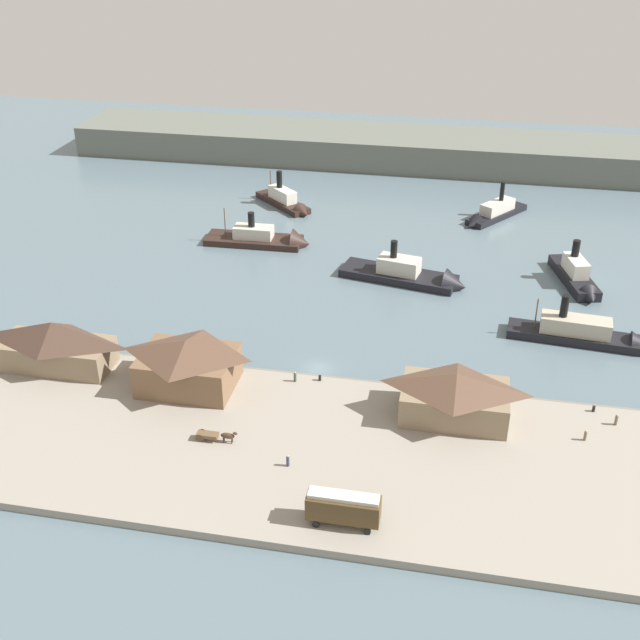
{
  "coord_description": "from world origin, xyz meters",
  "views": [
    {
      "loc": [
        21.19,
        -106.05,
        68.94
      ],
      "look_at": [
        -2.18,
        12.44,
        2.0
      ],
      "focal_mm": 44.5,
      "sensor_mm": 36.0,
      "label": 1
    }
  ],
  "objects_px": {
    "ferry_shed_east_terminal": "(455,395)",
    "street_tram": "(343,507)",
    "ferry_departing_north": "(492,214)",
    "ferry_outer_harbor": "(577,278)",
    "pedestrian_by_tram": "(585,436)",
    "pedestrian_near_cart": "(616,420)",
    "pedestrian_near_west_shed": "(295,377)",
    "ferry_moored_west": "(416,276)",
    "ferry_approaching_west": "(589,334)",
    "ferry_moored_east": "(287,202)",
    "ferry_shed_central_terminal": "(188,363)",
    "mooring_post_center_east": "(594,409)",
    "ferry_mid_harbor": "(269,240)",
    "ferry_shed_customs_shed": "(55,344)",
    "horse_cart": "(215,435)",
    "pedestrian_at_waters_edge": "(288,461)",
    "mooring_post_east": "(320,378)"
  },
  "relations": [
    {
      "from": "ferry_shed_east_terminal",
      "to": "street_tram",
      "type": "xyz_separation_m",
      "value": [
        -11.94,
        -24.73,
        -1.06
      ]
    },
    {
      "from": "ferry_shed_east_terminal",
      "to": "ferry_departing_north",
      "type": "xyz_separation_m",
      "value": [
        4.98,
        81.66,
        -3.43
      ]
    },
    {
      "from": "ferry_shed_east_terminal",
      "to": "ferry_moored_west",
      "type": "bearing_deg",
      "value": 101.85
    },
    {
      "from": "ferry_shed_east_terminal",
      "to": "ferry_approaching_west",
      "type": "xyz_separation_m",
      "value": [
        21.51,
        27.57,
        -3.26
      ]
    },
    {
      "from": "ferry_departing_north",
      "to": "ferry_outer_harbor",
      "type": "height_order",
      "value": "ferry_departing_north"
    },
    {
      "from": "ferry_shed_east_terminal",
      "to": "pedestrian_near_cart",
      "type": "bearing_deg",
      "value": 5.7
    },
    {
      "from": "horse_cart",
      "to": "ferry_outer_harbor",
      "type": "relative_size",
      "value": 0.29
    },
    {
      "from": "horse_cart",
      "to": "pedestrian_near_cart",
      "type": "xyz_separation_m",
      "value": [
        54.77,
        14.56,
        -0.11
      ]
    },
    {
      "from": "ferry_approaching_west",
      "to": "ferry_shed_east_terminal",
      "type": "bearing_deg",
      "value": -127.95
    },
    {
      "from": "street_tram",
      "to": "ferry_shed_central_terminal",
      "type": "bearing_deg",
      "value": 138.52
    },
    {
      "from": "ferry_mid_harbor",
      "to": "pedestrian_near_cart",
      "type": "bearing_deg",
      "value": -40.39
    },
    {
      "from": "pedestrian_by_tram",
      "to": "pedestrian_near_cart",
      "type": "distance_m",
      "value": 6.5
    },
    {
      "from": "ferry_shed_east_terminal",
      "to": "pedestrian_near_west_shed",
      "type": "relative_size",
      "value": 8.83
    },
    {
      "from": "street_tram",
      "to": "ferry_departing_north",
      "type": "bearing_deg",
      "value": 80.97
    },
    {
      "from": "horse_cart",
      "to": "pedestrian_by_tram",
      "type": "bearing_deg",
      "value": 11.3
    },
    {
      "from": "pedestrian_near_west_shed",
      "to": "ferry_mid_harbor",
      "type": "distance_m",
      "value": 56.09
    },
    {
      "from": "horse_cart",
      "to": "pedestrian_by_tram",
      "type": "relative_size",
      "value": 3.51
    },
    {
      "from": "ferry_moored_west",
      "to": "ferry_moored_east",
      "type": "height_order",
      "value": "ferry_moored_east"
    },
    {
      "from": "mooring_post_east",
      "to": "ferry_departing_north",
      "type": "distance_m",
      "value": 80.52
    },
    {
      "from": "horse_cart",
      "to": "ferry_approaching_west",
      "type": "relative_size",
      "value": 0.24
    },
    {
      "from": "ferry_outer_harbor",
      "to": "ferry_departing_north",
      "type": "bearing_deg",
      "value": 117.21
    },
    {
      "from": "pedestrian_near_west_shed",
      "to": "ferry_shed_central_terminal",
      "type": "bearing_deg",
      "value": -165.1
    },
    {
      "from": "ferry_departing_north",
      "to": "ferry_approaching_west",
      "type": "xyz_separation_m",
      "value": [
        16.53,
        -54.09,
        0.16
      ]
    },
    {
      "from": "horse_cart",
      "to": "ferry_outer_harbor",
      "type": "bearing_deg",
      "value": 49.27
    },
    {
      "from": "ferry_departing_north",
      "to": "ferry_approaching_west",
      "type": "bearing_deg",
      "value": -73.01
    },
    {
      "from": "pedestrian_near_west_shed",
      "to": "ferry_moored_west",
      "type": "bearing_deg",
      "value": 69.75
    },
    {
      "from": "mooring_post_east",
      "to": "ferry_approaching_west",
      "type": "height_order",
      "value": "ferry_approaching_west"
    },
    {
      "from": "pedestrian_by_tram",
      "to": "pedestrian_near_cart",
      "type": "bearing_deg",
      "value": 44.37
    },
    {
      "from": "mooring_post_center_east",
      "to": "ferry_mid_harbor",
      "type": "height_order",
      "value": "ferry_mid_harbor"
    },
    {
      "from": "ferry_departing_north",
      "to": "pedestrian_near_cart",
      "type": "bearing_deg",
      "value": -77.34
    },
    {
      "from": "pedestrian_near_west_shed",
      "to": "ferry_moored_west",
      "type": "distance_m",
      "value": 43.33
    },
    {
      "from": "street_tram",
      "to": "pedestrian_near_west_shed",
      "type": "distance_m",
      "value": 31.71
    },
    {
      "from": "ferry_approaching_west",
      "to": "horse_cart",
      "type": "bearing_deg",
      "value": -143.3
    },
    {
      "from": "ferry_outer_harbor",
      "to": "pedestrian_at_waters_edge",
      "type": "bearing_deg",
      "value": -122.95
    },
    {
      "from": "ferry_shed_central_terminal",
      "to": "ferry_departing_north",
      "type": "xyz_separation_m",
      "value": [
        45.1,
        81.47,
        -3.8
      ]
    },
    {
      "from": "pedestrian_near_cart",
      "to": "ferry_outer_harbor",
      "type": "xyz_separation_m",
      "value": [
        -1.39,
        47.42,
        -0.31
      ]
    },
    {
      "from": "ferry_moored_west",
      "to": "ferry_approaching_west",
      "type": "relative_size",
      "value": 1.05
    },
    {
      "from": "pedestrian_by_tram",
      "to": "ferry_approaching_west",
      "type": "bearing_deg",
      "value": 83.6
    },
    {
      "from": "pedestrian_by_tram",
      "to": "mooring_post_center_east",
      "type": "height_order",
      "value": "pedestrian_by_tram"
    },
    {
      "from": "ferry_approaching_west",
      "to": "ferry_moored_east",
      "type": "relative_size",
      "value": 1.45
    },
    {
      "from": "ferry_shed_customs_shed",
      "to": "ferry_departing_north",
      "type": "bearing_deg",
      "value": 49.96
    },
    {
      "from": "pedestrian_at_waters_edge",
      "to": "ferry_outer_harbor",
      "type": "bearing_deg",
      "value": 57.05
    },
    {
      "from": "pedestrian_near_cart",
      "to": "ferry_outer_harbor",
      "type": "relative_size",
      "value": 0.09
    },
    {
      "from": "street_tram",
      "to": "ferry_outer_harbor",
      "type": "xyz_separation_m",
      "value": [
        33.35,
        74.43,
        -2.07
      ]
    },
    {
      "from": "ferry_moored_west",
      "to": "ferry_mid_harbor",
      "type": "bearing_deg",
      "value": 159.01
    },
    {
      "from": "mooring_post_center_east",
      "to": "ferry_mid_harbor",
      "type": "xyz_separation_m",
      "value": [
        -62.23,
        52.52,
        -0.51
      ]
    },
    {
      "from": "ferry_shed_east_terminal",
      "to": "mooring_post_east",
      "type": "distance_m",
      "value": 21.65
    },
    {
      "from": "ferry_departing_north",
      "to": "ferry_moored_west",
      "type": "bearing_deg",
      "value": -111.48
    },
    {
      "from": "street_tram",
      "to": "ferry_departing_north",
      "type": "xyz_separation_m",
      "value": [
        16.92,
        106.39,
        -2.36
      ]
    },
    {
      "from": "pedestrian_by_tram",
      "to": "pedestrian_near_west_shed",
      "type": "distance_m",
      "value": 43.11
    }
  ]
}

